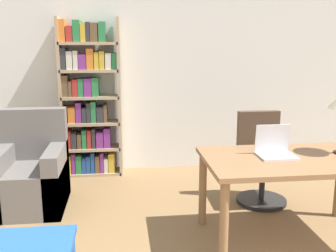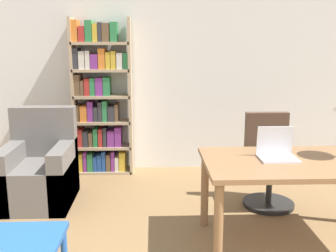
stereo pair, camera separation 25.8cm
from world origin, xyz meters
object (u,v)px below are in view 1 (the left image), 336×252
office_chair (261,161)px  armchair (31,177)px  laptop (275,149)px  desk (291,169)px  bookshelf (88,101)px

office_chair → armchair: armchair is taller
office_chair → laptop: bearing=-102.9°
laptop → office_chair: size_ratio=0.32×
desk → laptop: (-0.12, 0.07, 0.15)m
laptop → office_chair: bearing=77.1°
office_chair → armchair: (-2.39, 0.14, -0.12)m
armchair → bookshelf: bookshelf is taller
office_chair → bookshelf: bookshelf is taller
laptop → armchair: laptop is taller
laptop → office_chair: laptop is taller
armchair → bookshelf: bearing=61.0°
office_chair → bookshelf: size_ratio=0.48×
laptop → armchair: size_ratio=0.31×
laptop → bookshelf: bearing=131.9°
office_chair → bookshelf: (-1.86, 1.09, 0.51)m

